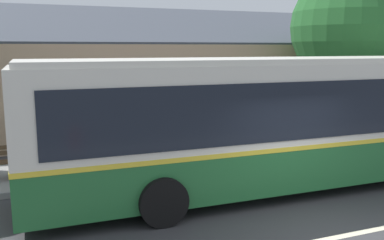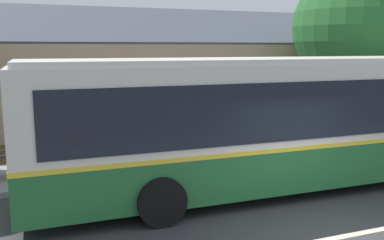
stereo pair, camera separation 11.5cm
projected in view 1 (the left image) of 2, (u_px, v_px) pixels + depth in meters
The scene contains 7 objects.
ground_plane at pixel (336, 238), 7.94m from camera, with size 300.00×300.00×0.00m, color #38383A.
sidewalk_far at pixel (207, 158), 13.42m from camera, with size 60.00×3.00×0.15m, color gray.
lane_divider_stripe at pixel (336, 237), 7.94m from camera, with size 60.00×0.16×0.01m, color beige.
community_building at pixel (96, 82), 19.65m from camera, with size 23.72×10.37×6.34m.
transit_bus at pixel (278, 119), 10.51m from camera, with size 12.29×2.89×3.24m.
bench_down_street at pixel (160, 151), 12.15m from camera, with size 1.84×0.51×0.94m.
street_tree_primary at pixel (346, 31), 15.85m from camera, with size 4.18×4.18×6.33m.
Camera 1 is at (-5.26, -5.94, 3.49)m, focal length 40.00 mm.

